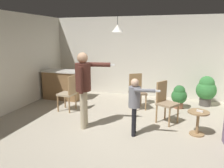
{
  "coord_description": "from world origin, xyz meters",
  "views": [
    {
      "loc": [
        1.2,
        -4.31,
        2.07
      ],
      "look_at": [
        -0.22,
        0.32,
        1.0
      ],
      "focal_mm": 35.31,
      "sensor_mm": 36.0,
      "label": 1
    }
  ],
  "objects_px": {
    "kitchen_counter": "(63,84)",
    "dining_chair_near_wall": "(165,100)",
    "potted_plant_corner": "(206,89)",
    "side_table_by_couch": "(198,120)",
    "dining_chair_centre_back": "(137,90)",
    "person_adult": "(84,82)",
    "potted_plant_by_wall": "(179,96)",
    "spare_remote_on_table": "(200,111)",
    "dining_chair_by_counter": "(69,92)",
    "person_child": "(135,101)"
  },
  "relations": [
    {
      "from": "kitchen_counter",
      "to": "dining_chair_near_wall",
      "type": "bearing_deg",
      "value": -18.31
    },
    {
      "from": "kitchen_counter",
      "to": "potted_plant_corner",
      "type": "xyz_separation_m",
      "value": [
        4.47,
        0.57,
        0.02
      ]
    },
    {
      "from": "side_table_by_couch",
      "to": "potted_plant_corner",
      "type": "distance_m",
      "value": 2.25
    },
    {
      "from": "potted_plant_corner",
      "to": "dining_chair_centre_back",
      "type": "bearing_deg",
      "value": -156.02
    },
    {
      "from": "kitchen_counter",
      "to": "potted_plant_corner",
      "type": "distance_m",
      "value": 4.51
    },
    {
      "from": "person_adult",
      "to": "potted_plant_by_wall",
      "type": "bearing_deg",
      "value": 125.7
    },
    {
      "from": "potted_plant_by_wall",
      "to": "spare_remote_on_table",
      "type": "distance_m",
      "value": 1.8
    },
    {
      "from": "person_adult",
      "to": "spare_remote_on_table",
      "type": "height_order",
      "value": "person_adult"
    },
    {
      "from": "person_adult",
      "to": "dining_chair_near_wall",
      "type": "xyz_separation_m",
      "value": [
        1.73,
        0.85,
        -0.52
      ]
    },
    {
      "from": "side_table_by_couch",
      "to": "dining_chair_by_counter",
      "type": "distance_m",
      "value": 3.38
    },
    {
      "from": "person_adult",
      "to": "person_child",
      "type": "relative_size",
      "value": 1.41
    },
    {
      "from": "person_adult",
      "to": "person_child",
      "type": "bearing_deg",
      "value": 77.15
    },
    {
      "from": "side_table_by_couch",
      "to": "potted_plant_corner",
      "type": "height_order",
      "value": "potted_plant_corner"
    },
    {
      "from": "side_table_by_couch",
      "to": "spare_remote_on_table",
      "type": "distance_m",
      "value": 0.21
    },
    {
      "from": "person_child",
      "to": "dining_chair_centre_back",
      "type": "distance_m",
      "value": 1.79
    },
    {
      "from": "spare_remote_on_table",
      "to": "dining_chair_centre_back",
      "type": "bearing_deg",
      "value": 139.2
    },
    {
      "from": "person_child",
      "to": "potted_plant_corner",
      "type": "height_order",
      "value": "person_child"
    },
    {
      "from": "kitchen_counter",
      "to": "side_table_by_couch",
      "type": "height_order",
      "value": "kitchen_counter"
    },
    {
      "from": "person_adult",
      "to": "potted_plant_by_wall",
      "type": "distance_m",
      "value": 2.98
    },
    {
      "from": "side_table_by_couch",
      "to": "potted_plant_corner",
      "type": "bearing_deg",
      "value": 80.55
    },
    {
      "from": "potted_plant_corner",
      "to": "side_table_by_couch",
      "type": "bearing_deg",
      "value": -99.45
    },
    {
      "from": "side_table_by_couch",
      "to": "dining_chair_centre_back",
      "type": "relative_size",
      "value": 0.52
    },
    {
      "from": "side_table_by_couch",
      "to": "person_adult",
      "type": "height_order",
      "value": "person_adult"
    },
    {
      "from": "dining_chair_centre_back",
      "to": "potted_plant_by_wall",
      "type": "xyz_separation_m",
      "value": [
        1.17,
        0.37,
        -0.17
      ]
    },
    {
      "from": "dining_chair_near_wall",
      "to": "potted_plant_by_wall",
      "type": "relative_size",
      "value": 1.47
    },
    {
      "from": "kitchen_counter",
      "to": "person_child",
      "type": "bearing_deg",
      "value": -35.84
    },
    {
      "from": "person_adult",
      "to": "dining_chair_by_counter",
      "type": "height_order",
      "value": "person_adult"
    },
    {
      "from": "person_child",
      "to": "potted_plant_by_wall",
      "type": "height_order",
      "value": "person_child"
    },
    {
      "from": "person_adult",
      "to": "potted_plant_corner",
      "type": "bearing_deg",
      "value": 122.79
    },
    {
      "from": "person_child",
      "to": "spare_remote_on_table",
      "type": "height_order",
      "value": "person_child"
    },
    {
      "from": "spare_remote_on_table",
      "to": "potted_plant_corner",
      "type": "bearing_deg",
      "value": 81.2
    },
    {
      "from": "potted_plant_corner",
      "to": "spare_remote_on_table",
      "type": "relative_size",
      "value": 6.94
    },
    {
      "from": "dining_chair_by_counter",
      "to": "dining_chair_near_wall",
      "type": "xyz_separation_m",
      "value": [
        2.61,
        -0.07,
        0.0
      ]
    },
    {
      "from": "dining_chair_near_wall",
      "to": "dining_chair_by_counter",
      "type": "bearing_deg",
      "value": -60.99
    },
    {
      "from": "potted_plant_by_wall",
      "to": "dining_chair_centre_back",
      "type": "bearing_deg",
      "value": -162.55
    },
    {
      "from": "dining_chair_centre_back",
      "to": "dining_chair_by_counter",
      "type": "bearing_deg",
      "value": -8.9
    },
    {
      "from": "dining_chair_near_wall",
      "to": "kitchen_counter",
      "type": "bearing_deg",
      "value": -77.81
    },
    {
      "from": "dining_chair_by_counter",
      "to": "spare_remote_on_table",
      "type": "xyz_separation_m",
      "value": [
        3.35,
        -0.61,
        -0.01
      ]
    },
    {
      "from": "dining_chair_centre_back",
      "to": "spare_remote_on_table",
      "type": "height_order",
      "value": "dining_chair_centre_back"
    },
    {
      "from": "person_child",
      "to": "dining_chair_centre_back",
      "type": "xyz_separation_m",
      "value": [
        -0.29,
        1.75,
        -0.21
      ]
    },
    {
      "from": "person_adult",
      "to": "dining_chair_centre_back",
      "type": "height_order",
      "value": "person_adult"
    },
    {
      "from": "dining_chair_near_wall",
      "to": "dining_chair_centre_back",
      "type": "xyz_separation_m",
      "value": [
        -0.85,
        0.83,
        0.0
      ]
    },
    {
      "from": "dining_chair_centre_back",
      "to": "spare_remote_on_table",
      "type": "distance_m",
      "value": 2.1
    },
    {
      "from": "potted_plant_corner",
      "to": "kitchen_counter",
      "type": "bearing_deg",
      "value": -172.69
    },
    {
      "from": "kitchen_counter",
      "to": "dining_chair_near_wall",
      "type": "relative_size",
      "value": 1.26
    },
    {
      "from": "side_table_by_couch",
      "to": "dining_chair_by_counter",
      "type": "bearing_deg",
      "value": 170.03
    },
    {
      "from": "dining_chair_centre_back",
      "to": "potted_plant_by_wall",
      "type": "bearing_deg",
      "value": 165.04
    },
    {
      "from": "dining_chair_centre_back",
      "to": "spare_remote_on_table",
      "type": "xyz_separation_m",
      "value": [
        1.59,
        -1.37,
        -0.01
      ]
    },
    {
      "from": "kitchen_counter",
      "to": "spare_remote_on_table",
      "type": "height_order",
      "value": "kitchen_counter"
    },
    {
      "from": "kitchen_counter",
      "to": "side_table_by_couch",
      "type": "distance_m",
      "value": 4.42
    }
  ]
}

